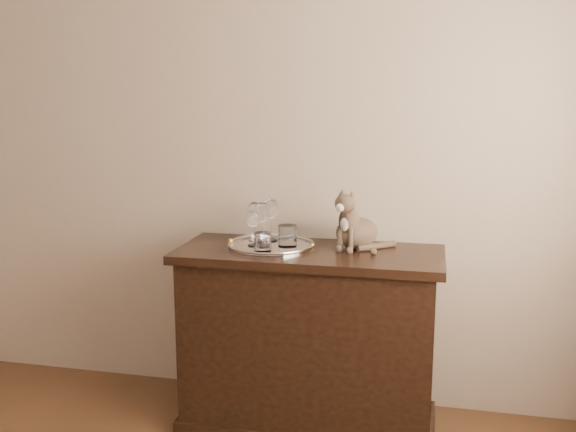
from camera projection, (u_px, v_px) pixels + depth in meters
name	position (u px, v px, depth m)	size (l,w,h in m)	color
wall_back	(205.00, 133.00, 3.23)	(4.00, 0.10, 2.70)	#BBA78C
sideboard	(309.00, 339.00, 2.98)	(1.20, 0.50, 0.85)	black
tray	(271.00, 246.00, 2.96)	(0.40, 0.40, 0.01)	silver
wine_glass_a	(255.00, 221.00, 3.04)	(0.07, 0.07, 0.19)	silver
wine_glass_b	(271.00, 220.00, 3.03)	(0.08, 0.08, 0.20)	white
wine_glass_c	(253.00, 228.00, 2.94)	(0.06, 0.06, 0.17)	silver
wine_glass_d	(262.00, 224.00, 2.94)	(0.08, 0.08, 0.20)	silver
tumbler_b	(263.00, 242.00, 2.84)	(0.08, 0.08, 0.08)	white
tumbler_c	(287.00, 236.00, 2.92)	(0.09, 0.09, 0.10)	white
cat	(357.00, 217.00, 2.92)	(0.28, 0.26, 0.28)	brown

